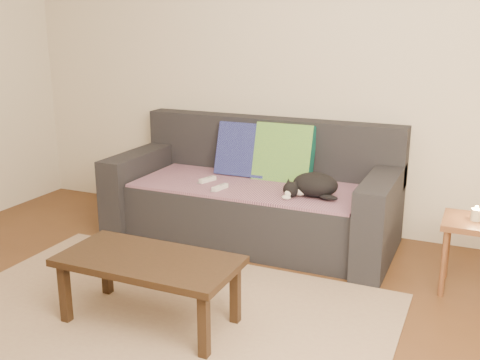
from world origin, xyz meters
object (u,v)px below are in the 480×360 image
(wii_remote_a, at_px, (220,187))
(cat, at_px, (313,185))
(coffee_table, at_px, (149,266))
(side_table, at_px, (474,233))
(wii_remote_b, at_px, (208,180))
(sofa, at_px, (254,198))

(wii_remote_a, bearing_deg, cat, -68.79)
(wii_remote_a, xyz_separation_m, coffee_table, (0.12, -1.12, -0.12))
(coffee_table, bearing_deg, side_table, 35.65)
(wii_remote_a, distance_m, coffee_table, 1.14)
(cat, relative_size, side_table, 0.84)
(cat, height_order, wii_remote_b, cat)
(wii_remote_a, bearing_deg, side_table, -78.06)
(cat, bearing_deg, sofa, 161.42)
(wii_remote_a, height_order, wii_remote_b, same)
(sofa, xyz_separation_m, cat, (0.51, -0.19, 0.21))
(cat, bearing_deg, wii_remote_b, 178.94)
(cat, height_order, coffee_table, cat)
(side_table, xyz_separation_m, coffee_table, (-1.56, -1.12, -0.04))
(wii_remote_b, height_order, coffee_table, wii_remote_b)
(coffee_table, bearing_deg, wii_remote_b, 103.26)
(wii_remote_b, xyz_separation_m, coffee_table, (0.30, -1.27, -0.12))
(sofa, bearing_deg, side_table, -11.11)
(sofa, height_order, wii_remote_b, sofa)
(sofa, relative_size, wii_remote_a, 14.00)
(cat, distance_m, coffee_table, 1.35)
(wii_remote_a, relative_size, wii_remote_b, 1.00)
(wii_remote_a, relative_size, coffee_table, 0.16)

